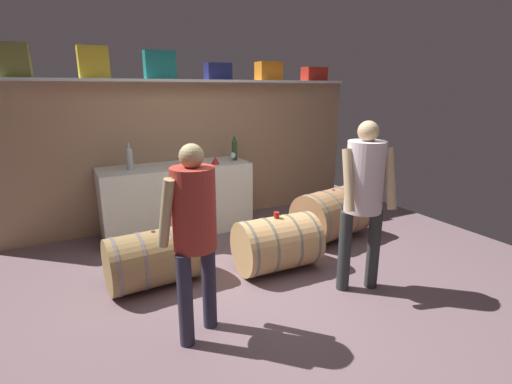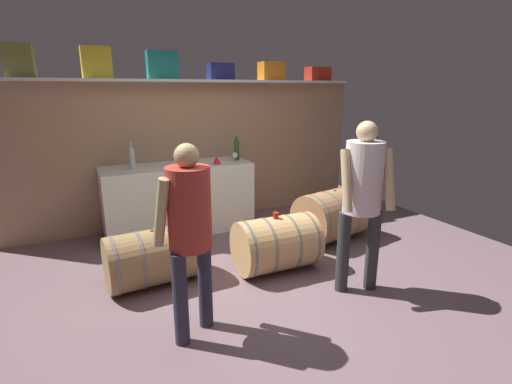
{
  "view_description": "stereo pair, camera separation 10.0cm",
  "coord_description": "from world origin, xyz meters",
  "px_view_note": "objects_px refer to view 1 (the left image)",
  "views": [
    {
      "loc": [
        -1.62,
        -2.81,
        1.86
      ],
      "look_at": [
        0.22,
        0.74,
        0.77
      ],
      "focal_mm": 26.51,
      "sensor_mm": 36.0,
      "label": 1
    },
    {
      "loc": [
        -1.53,
        -2.85,
        1.86
      ],
      "look_at": [
        0.22,
        0.74,
        0.77
      ],
      "focal_mm": 26.51,
      "sensor_mm": 36.0,
      "label": 2
    }
  ],
  "objects_px": {
    "toolcase_yellow": "(93,62)",
    "toolcase_navy": "(218,71)",
    "tasting_cup": "(277,215)",
    "winemaker_pouring": "(364,190)",
    "wine_barrel_flank": "(332,214)",
    "toolcase_orange": "(268,71)",
    "wine_glass": "(233,156)",
    "toolcase_teal": "(160,65)",
    "wine_bottle_clear": "(130,158)",
    "visitor_tasting": "(194,223)",
    "toolcase_red": "(314,74)",
    "toolcase_olive": "(15,60)",
    "wine_bottle_green": "(235,149)",
    "wine_barrel_near": "(277,243)",
    "red_funnel": "(215,160)",
    "work_cabinet": "(177,199)"
  },
  "relations": [
    {
      "from": "toolcase_yellow",
      "to": "toolcase_navy",
      "type": "distance_m",
      "value": 1.55
    },
    {
      "from": "tasting_cup",
      "to": "winemaker_pouring",
      "type": "bearing_deg",
      "value": -54.84
    },
    {
      "from": "wine_barrel_flank",
      "to": "toolcase_orange",
      "type": "bearing_deg",
      "value": 86.28
    },
    {
      "from": "wine_glass",
      "to": "winemaker_pouring",
      "type": "height_order",
      "value": "winemaker_pouring"
    },
    {
      "from": "toolcase_yellow",
      "to": "toolcase_navy",
      "type": "relative_size",
      "value": 1.06
    },
    {
      "from": "toolcase_orange",
      "to": "toolcase_teal",
      "type": "bearing_deg",
      "value": -176.13
    },
    {
      "from": "wine_bottle_clear",
      "to": "visitor_tasting",
      "type": "bearing_deg",
      "value": -88.14
    },
    {
      "from": "toolcase_orange",
      "to": "visitor_tasting",
      "type": "bearing_deg",
      "value": -124.96
    },
    {
      "from": "toolcase_yellow",
      "to": "winemaker_pouring",
      "type": "xyz_separation_m",
      "value": [
        1.93,
        -2.49,
        -1.17
      ]
    },
    {
      "from": "winemaker_pouring",
      "to": "toolcase_red",
      "type": "bearing_deg",
      "value": -97.13
    },
    {
      "from": "toolcase_yellow",
      "to": "toolcase_teal",
      "type": "relative_size",
      "value": 0.95
    },
    {
      "from": "toolcase_olive",
      "to": "winemaker_pouring",
      "type": "bearing_deg",
      "value": -40.47
    },
    {
      "from": "wine_bottle_green",
      "to": "wine_barrel_near",
      "type": "relative_size",
      "value": 0.38
    },
    {
      "from": "wine_barrel_near",
      "to": "toolcase_navy",
      "type": "bearing_deg",
      "value": 88.28
    },
    {
      "from": "toolcase_yellow",
      "to": "wine_barrel_near",
      "type": "height_order",
      "value": "toolcase_yellow"
    },
    {
      "from": "toolcase_navy",
      "to": "wine_glass",
      "type": "xyz_separation_m",
      "value": [
        0.03,
        -0.37,
        -1.09
      ]
    },
    {
      "from": "wine_bottle_clear",
      "to": "red_funnel",
      "type": "height_order",
      "value": "wine_bottle_clear"
    },
    {
      "from": "wine_barrel_flank",
      "to": "visitor_tasting",
      "type": "xyz_separation_m",
      "value": [
        -2.16,
        -1.11,
        0.6
      ]
    },
    {
      "from": "wine_bottle_clear",
      "to": "red_funnel",
      "type": "bearing_deg",
      "value": -7.98
    },
    {
      "from": "work_cabinet",
      "to": "wine_barrel_flank",
      "type": "xyz_separation_m",
      "value": [
        1.68,
        -1.12,
        -0.13
      ]
    },
    {
      "from": "toolcase_red",
      "to": "tasting_cup",
      "type": "xyz_separation_m",
      "value": [
        -1.69,
        -1.79,
        -1.47
      ]
    },
    {
      "from": "visitor_tasting",
      "to": "wine_glass",
      "type": "bearing_deg",
      "value": 29.44
    },
    {
      "from": "wine_barrel_near",
      "to": "visitor_tasting",
      "type": "height_order",
      "value": "visitor_tasting"
    },
    {
      "from": "toolcase_red",
      "to": "red_funnel",
      "type": "height_order",
      "value": "toolcase_red"
    },
    {
      "from": "toolcase_orange",
      "to": "tasting_cup",
      "type": "height_order",
      "value": "toolcase_orange"
    },
    {
      "from": "wine_barrel_near",
      "to": "tasting_cup",
      "type": "height_order",
      "value": "tasting_cup"
    },
    {
      "from": "toolcase_olive",
      "to": "work_cabinet",
      "type": "distance_m",
      "value": 2.34
    },
    {
      "from": "wine_glass",
      "to": "wine_barrel_near",
      "type": "xyz_separation_m",
      "value": [
        -0.13,
        -1.42,
        -0.7
      ]
    },
    {
      "from": "toolcase_yellow",
      "to": "work_cabinet",
      "type": "distance_m",
      "value": 1.9
    },
    {
      "from": "toolcase_olive",
      "to": "work_cabinet",
      "type": "bearing_deg",
      "value": -6.43
    },
    {
      "from": "toolcase_orange",
      "to": "tasting_cup",
      "type": "relative_size",
      "value": 5.78
    },
    {
      "from": "work_cabinet",
      "to": "wine_bottle_clear",
      "type": "relative_size",
      "value": 5.76
    },
    {
      "from": "toolcase_navy",
      "to": "wine_bottle_green",
      "type": "bearing_deg",
      "value": -68.11
    },
    {
      "from": "toolcase_olive",
      "to": "toolcase_navy",
      "type": "height_order",
      "value": "toolcase_olive"
    },
    {
      "from": "wine_bottle_green",
      "to": "wine_glass",
      "type": "height_order",
      "value": "wine_bottle_green"
    },
    {
      "from": "wine_bottle_green",
      "to": "wine_bottle_clear",
      "type": "distance_m",
      "value": 1.38
    },
    {
      "from": "work_cabinet",
      "to": "wine_glass",
      "type": "height_order",
      "value": "wine_glass"
    },
    {
      "from": "toolcase_orange",
      "to": "toolcase_red",
      "type": "relative_size",
      "value": 0.87
    },
    {
      "from": "toolcase_navy",
      "to": "visitor_tasting",
      "type": "distance_m",
      "value": 2.98
    },
    {
      "from": "visitor_tasting",
      "to": "wine_barrel_flank",
      "type": "bearing_deg",
      "value": -2.8
    },
    {
      "from": "wine_bottle_green",
      "to": "toolcase_red",
      "type": "bearing_deg",
      "value": 10.47
    },
    {
      "from": "wine_bottle_clear",
      "to": "wine_glass",
      "type": "bearing_deg",
      "value": -4.19
    },
    {
      "from": "toolcase_red",
      "to": "wine_barrel_near",
      "type": "bearing_deg",
      "value": -137.76
    },
    {
      "from": "wine_barrel_flank",
      "to": "toolcase_navy",
      "type": "bearing_deg",
      "value": 113.95
    },
    {
      "from": "work_cabinet",
      "to": "tasting_cup",
      "type": "bearing_deg",
      "value": -68.48
    },
    {
      "from": "toolcase_olive",
      "to": "wine_bottle_green",
      "type": "distance_m",
      "value": 2.67
    },
    {
      "from": "toolcase_red",
      "to": "wine_barrel_near",
      "type": "distance_m",
      "value": 3.03
    },
    {
      "from": "wine_barrel_near",
      "to": "tasting_cup",
      "type": "bearing_deg",
      "value": -178.57
    },
    {
      "from": "wine_bottle_green",
      "to": "visitor_tasting",
      "type": "xyz_separation_m",
      "value": [
        -1.31,
        -2.2,
        -0.14
      ]
    },
    {
      "from": "toolcase_yellow",
      "to": "wine_glass",
      "type": "bearing_deg",
      "value": -14.35
    }
  ]
}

